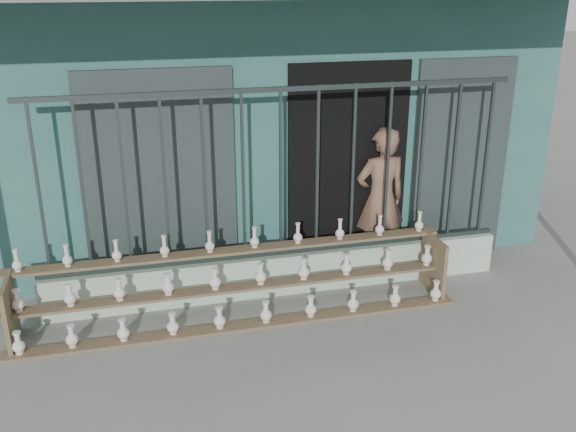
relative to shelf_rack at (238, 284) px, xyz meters
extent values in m
plane|color=slate|center=(0.55, -0.89, -0.36)|extent=(60.00, 60.00, 0.00)
cube|color=#2A5A54|center=(0.55, 3.41, 1.24)|extent=(7.00, 5.00, 3.20)
cube|color=black|center=(1.45, 0.93, 0.84)|extent=(1.40, 0.12, 2.40)
cube|color=#202A2A|center=(-0.65, 0.89, 0.84)|extent=(1.60, 0.08, 2.40)
cube|color=#202A2A|center=(2.85, 0.89, 0.84)|extent=(1.20, 0.08, 2.40)
cube|color=#AAC6AB|center=(0.55, 0.41, -0.13)|extent=(5.00, 0.20, 0.45)
cube|color=#283330|center=(-1.80, 0.41, 0.99)|extent=(0.03, 0.03, 1.80)
cube|color=#283330|center=(-1.41, 0.41, 0.99)|extent=(0.03, 0.03, 1.80)
cube|color=#283330|center=(-1.02, 0.41, 0.99)|extent=(0.03, 0.03, 1.80)
cube|color=#283330|center=(-0.63, 0.41, 0.99)|extent=(0.03, 0.03, 1.80)
cube|color=#283330|center=(-0.24, 0.41, 0.99)|extent=(0.03, 0.03, 1.80)
cube|color=#283330|center=(0.15, 0.41, 0.99)|extent=(0.03, 0.03, 1.80)
cube|color=#283330|center=(0.55, 0.41, 0.99)|extent=(0.03, 0.03, 1.80)
cube|color=#283330|center=(0.94, 0.41, 0.99)|extent=(0.03, 0.03, 1.80)
cube|color=#283330|center=(1.33, 0.41, 0.99)|extent=(0.03, 0.03, 1.80)
cube|color=#283330|center=(1.72, 0.41, 0.99)|extent=(0.03, 0.03, 1.80)
cube|color=#283330|center=(2.11, 0.41, 0.99)|extent=(0.03, 0.03, 1.80)
cube|color=#283330|center=(2.50, 0.41, 0.99)|extent=(0.03, 0.03, 1.80)
cube|color=#283330|center=(2.90, 0.41, 0.99)|extent=(0.03, 0.03, 1.80)
cube|color=#283330|center=(0.55, 0.41, 1.86)|extent=(5.00, 0.04, 0.05)
cube|color=#283330|center=(0.55, 0.41, 0.12)|extent=(5.00, 0.04, 0.05)
cube|color=brown|center=(0.00, -0.24, -0.34)|extent=(4.50, 0.18, 0.03)
cube|color=brown|center=(0.00, 0.01, -0.04)|extent=(4.50, 0.18, 0.03)
cube|color=brown|center=(0.00, 0.26, 0.26)|extent=(4.50, 0.18, 0.03)
cube|color=brown|center=(-2.15, 0.01, -0.04)|extent=(0.04, 0.55, 0.64)
cube|color=brown|center=(2.15, 0.01, -0.04)|extent=(0.04, 0.55, 0.64)
imported|color=brown|center=(1.81, 0.77, 0.49)|extent=(0.65, 0.46, 1.69)
camera|label=1|loc=(-0.94, -5.72, 2.93)|focal=40.00mm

